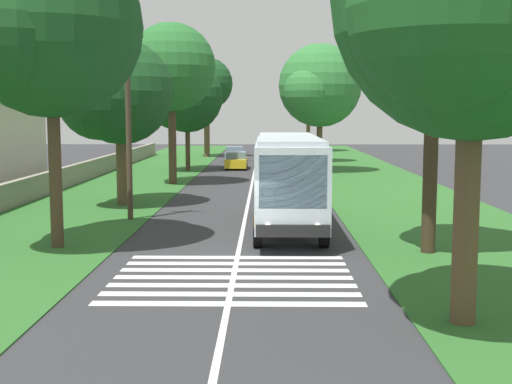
{
  "coord_description": "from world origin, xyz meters",
  "views": [
    {
      "loc": [
        -20.88,
        -0.93,
        4.68
      ],
      "look_at": [
        5.47,
        -0.54,
        1.6
      ],
      "focal_mm": 47.96,
      "sensor_mm": 36.0,
      "label": 1
    }
  ],
  "objects_px": {
    "trailing_car_0": "(277,171)",
    "roadside_tree_left_4": "(185,99)",
    "trailing_car_1": "(236,161)",
    "utility_pole": "(128,119)",
    "roadside_tree_right_0": "(466,5)",
    "roadside_tree_left_3": "(170,70)",
    "roadside_tree_left_0": "(117,96)",
    "roadside_tree_left_1": "(206,85)",
    "roadside_tree_right_4": "(319,101)",
    "roadside_tree_right_1": "(431,15)",
    "roadside_tree_right_2": "(307,90)",
    "coach_bus": "(288,176)",
    "trailing_car_2": "(235,154)",
    "roadside_tree_left_2": "(47,32)",
    "roadside_tree_right_3": "(318,87)"
  },
  "relations": [
    {
      "from": "roadside_tree_left_0",
      "to": "roadside_tree_right_2",
      "type": "relative_size",
      "value": 0.78
    },
    {
      "from": "trailing_car_1",
      "to": "roadside_tree_left_2",
      "type": "bearing_deg",
      "value": 171.63
    },
    {
      "from": "trailing_car_1",
      "to": "utility_pole",
      "type": "xyz_separation_m",
      "value": [
        -27.34,
        3.45,
        3.75
      ]
    },
    {
      "from": "roadside_tree_left_2",
      "to": "roadside_tree_right_1",
      "type": "height_order",
      "value": "roadside_tree_left_2"
    },
    {
      "from": "trailing_car_2",
      "to": "roadside_tree_right_2",
      "type": "relative_size",
      "value": 0.41
    },
    {
      "from": "roadside_tree_right_4",
      "to": "trailing_car_1",
      "type": "bearing_deg",
      "value": 136.71
    },
    {
      "from": "trailing_car_0",
      "to": "roadside_tree_left_4",
      "type": "xyz_separation_m",
      "value": [
        7.95,
        7.25,
        5.06
      ]
    },
    {
      "from": "roadside_tree_left_3",
      "to": "roadside_tree_right_2",
      "type": "height_order",
      "value": "roadside_tree_right_2"
    },
    {
      "from": "trailing_car_2",
      "to": "roadside_tree_left_2",
      "type": "bearing_deg",
      "value": 174.09
    },
    {
      "from": "trailing_car_2",
      "to": "roadside_tree_left_1",
      "type": "xyz_separation_m",
      "value": [
        6.3,
        3.33,
        6.83
      ]
    },
    {
      "from": "coach_bus",
      "to": "trailing_car_2",
      "type": "height_order",
      "value": "coach_bus"
    },
    {
      "from": "roadside_tree_left_4",
      "to": "trailing_car_1",
      "type": "bearing_deg",
      "value": -64.17
    },
    {
      "from": "coach_bus",
      "to": "roadside_tree_left_1",
      "type": "xyz_separation_m",
      "value": [
        44.58,
        7.2,
        5.35
      ]
    },
    {
      "from": "roadside_tree_left_1",
      "to": "roadside_tree_right_0",
      "type": "relative_size",
      "value": 1.03
    },
    {
      "from": "roadside_tree_right_3",
      "to": "utility_pole",
      "type": "bearing_deg",
      "value": 157.72
    },
    {
      "from": "roadside_tree_left_3",
      "to": "roadside_tree_right_3",
      "type": "bearing_deg",
      "value": -47.59
    },
    {
      "from": "roadside_tree_right_2",
      "to": "utility_pole",
      "type": "bearing_deg",
      "value": 168.36
    },
    {
      "from": "trailing_car_1",
      "to": "roadside_tree_right_1",
      "type": "distance_m",
      "value": 35.71
    },
    {
      "from": "trailing_car_2",
      "to": "roadside_tree_right_0",
      "type": "height_order",
      "value": "roadside_tree_right_0"
    },
    {
      "from": "roadside_tree_left_1",
      "to": "utility_pole",
      "type": "xyz_separation_m",
      "value": [
        -42.56,
        -0.41,
        -3.08
      ]
    },
    {
      "from": "roadside_tree_right_4",
      "to": "utility_pole",
      "type": "height_order",
      "value": "utility_pole"
    },
    {
      "from": "trailing_car_0",
      "to": "roadside_tree_right_2",
      "type": "relative_size",
      "value": 0.41
    },
    {
      "from": "trailing_car_0",
      "to": "roadside_tree_left_1",
      "type": "height_order",
      "value": "roadside_tree_left_1"
    },
    {
      "from": "roadside_tree_right_2",
      "to": "roadside_tree_right_3",
      "type": "height_order",
      "value": "roadside_tree_right_2"
    },
    {
      "from": "coach_bus",
      "to": "utility_pole",
      "type": "xyz_separation_m",
      "value": [
        2.02,
        6.79,
        2.27
      ]
    },
    {
      "from": "coach_bus",
      "to": "roadside_tree_right_2",
      "type": "relative_size",
      "value": 1.05
    },
    {
      "from": "roadside_tree_left_3",
      "to": "roadside_tree_left_4",
      "type": "distance_m",
      "value": 10.54
    },
    {
      "from": "trailing_car_0",
      "to": "roadside_tree_right_1",
      "type": "relative_size",
      "value": 0.41
    },
    {
      "from": "trailing_car_0",
      "to": "roadside_tree_left_4",
      "type": "height_order",
      "value": "roadside_tree_left_4"
    },
    {
      "from": "roadside_tree_left_1",
      "to": "roadside_tree_right_4",
      "type": "height_order",
      "value": "roadside_tree_left_1"
    },
    {
      "from": "roadside_tree_right_3",
      "to": "utility_pole",
      "type": "relative_size",
      "value": 1.18
    },
    {
      "from": "trailing_car_0",
      "to": "roadside_tree_right_0",
      "type": "bearing_deg",
      "value": -173.86
    },
    {
      "from": "trailing_car_0",
      "to": "roadside_tree_left_3",
      "type": "bearing_deg",
      "value": 109.44
    },
    {
      "from": "roadside_tree_left_0",
      "to": "roadside_tree_right_1",
      "type": "bearing_deg",
      "value": -132.05
    },
    {
      "from": "roadside_tree_left_0",
      "to": "roadside_tree_left_1",
      "type": "relative_size",
      "value": 0.8
    },
    {
      "from": "roadside_tree_right_4",
      "to": "roadside_tree_right_2",
      "type": "bearing_deg",
      "value": 0.0
    },
    {
      "from": "roadside_tree_right_1",
      "to": "roadside_tree_right_2",
      "type": "xyz_separation_m",
      "value": [
        59.36,
        0.4,
        -0.49
      ]
    },
    {
      "from": "trailing_car_2",
      "to": "utility_pole",
      "type": "height_order",
      "value": "utility_pole"
    },
    {
      "from": "roadside_tree_left_2",
      "to": "roadside_tree_right_4",
      "type": "bearing_deg",
      "value": -16.6
    },
    {
      "from": "roadside_tree_right_0",
      "to": "utility_pole",
      "type": "height_order",
      "value": "roadside_tree_right_0"
    },
    {
      "from": "trailing_car_2",
      "to": "utility_pole",
      "type": "distance_m",
      "value": 36.57
    },
    {
      "from": "roadside_tree_left_2",
      "to": "roadside_tree_right_1",
      "type": "relative_size",
      "value": 1.02
    },
    {
      "from": "roadside_tree_left_4",
      "to": "roadside_tree_right_4",
      "type": "distance_m",
      "value": 15.03
    },
    {
      "from": "utility_pole",
      "to": "roadside_tree_left_4",
      "type": "bearing_deg",
      "value": 1.31
    },
    {
      "from": "coach_bus",
      "to": "roadside_tree_right_1",
      "type": "bearing_deg",
      "value": -136.87
    },
    {
      "from": "trailing_car_0",
      "to": "roadside_tree_left_4",
      "type": "relative_size",
      "value": 0.49
    },
    {
      "from": "trailing_car_1",
      "to": "roadside_tree_left_1",
      "type": "height_order",
      "value": "roadside_tree_left_1"
    },
    {
      "from": "roadside_tree_left_3",
      "to": "utility_pole",
      "type": "height_order",
      "value": "roadside_tree_left_3"
    },
    {
      "from": "roadside_tree_left_0",
      "to": "roadside_tree_left_4",
      "type": "bearing_deg",
      "value": -2.49
    },
    {
      "from": "roadside_tree_left_3",
      "to": "roadside_tree_left_0",
      "type": "bearing_deg",
      "value": 173.43
    }
  ]
}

